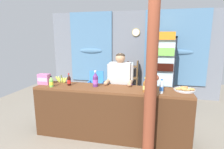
{
  "coord_description": "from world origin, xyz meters",
  "views": [
    {
      "loc": [
        0.63,
        -2.55,
        1.81
      ],
      "look_at": [
        -0.1,
        0.68,
        1.13
      ],
      "focal_mm": 28.61,
      "sensor_mm": 36.0,
      "label": 1
    }
  ],
  "objects": [
    {
      "name": "soda_bottle_lime_soda",
      "position": [
        -1.14,
        0.27,
        1.03
      ],
      "size": [
        0.07,
        0.07,
        0.2
      ],
      "color": "#75C64C",
      "rests_on": "stall_counter"
    },
    {
      "name": "soda_bottle_water",
      "position": [
        0.8,
        0.31,
        1.04
      ],
      "size": [
        0.07,
        0.07,
        0.24
      ],
      "color": "silver",
      "rests_on": "stall_counter"
    },
    {
      "name": "plastic_lawn_chair",
      "position": [
        -0.95,
        2.3,
        0.49
      ],
      "size": [
        0.48,
        0.48,
        0.86
      ],
      "color": "#3884D6",
      "rests_on": "ground"
    },
    {
      "name": "shopkeeper",
      "position": [
        0.03,
        0.86,
        0.96
      ],
      "size": [
        0.53,
        0.42,
        1.52
      ],
      "color": "#28282D",
      "rests_on": "ground"
    },
    {
      "name": "stall_counter",
      "position": [
        -0.07,
        0.32,
        0.57
      ],
      "size": [
        2.76,
        0.54,
        0.94
      ],
      "color": "brown",
      "rests_on": "ground"
    },
    {
      "name": "soda_bottle_cola",
      "position": [
        -0.87,
        0.44,
        1.04
      ],
      "size": [
        0.07,
        0.07,
        0.23
      ],
      "color": "black",
      "rests_on": "stall_counter"
    },
    {
      "name": "timber_post",
      "position": [
        0.63,
        0.02,
        1.18
      ],
      "size": [
        0.2,
        0.18,
        2.45
      ],
      "color": "brown",
      "rests_on": "ground"
    },
    {
      "name": "snack_box_wafer",
      "position": [
        -1.37,
        0.41,
        1.04
      ],
      "size": [
        0.22,
        0.13,
        0.2
      ],
      "color": "#B76699",
      "rests_on": "stall_counter"
    },
    {
      "name": "bottle_shelf_rack",
      "position": [
        0.0,
        2.73,
        0.61
      ],
      "size": [
        0.48,
        0.28,
        1.15
      ],
      "color": "brown",
      "rests_on": "ground"
    },
    {
      "name": "soda_bottle_grape_soda",
      "position": [
        -0.36,
        0.47,
        1.07
      ],
      "size": [
        0.1,
        0.1,
        0.3
      ],
      "color": "#56286B",
      "rests_on": "stall_counter"
    },
    {
      "name": "back_wall_curtained",
      "position": [
        0.03,
        3.05,
        1.34
      ],
      "size": [
        5.24,
        0.22,
        2.62
      ],
      "color": "slate",
      "rests_on": "ground"
    },
    {
      "name": "ground_plane",
      "position": [
        0.0,
        1.2,
        0.0
      ],
      "size": [
        7.81,
        7.81,
        0.0
      ],
      "primitive_type": "plane",
      "color": "gray"
    },
    {
      "name": "soda_bottle_iced_tea",
      "position": [
        0.54,
        0.32,
        1.04
      ],
      "size": [
        0.08,
        0.08,
        0.25
      ],
      "color": "brown",
      "rests_on": "stall_counter"
    },
    {
      "name": "banana_bunch",
      "position": [
        -1.11,
        0.6,
        1.0
      ],
      "size": [
        0.27,
        0.06,
        0.16
      ],
      "color": "#B7C647",
      "rests_on": "stall_counter"
    },
    {
      "name": "drink_fridge",
      "position": [
        0.91,
        2.54,
        1.08
      ],
      "size": [
        0.65,
        0.7,
        1.97
      ],
      "color": "black",
      "rests_on": "ground"
    },
    {
      "name": "pastry_tray",
      "position": [
        1.19,
        0.53,
        0.97
      ],
      "size": [
        0.35,
        0.35,
        0.07
      ],
      "color": "#BCBCC1",
      "rests_on": "stall_counter"
    }
  ]
}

